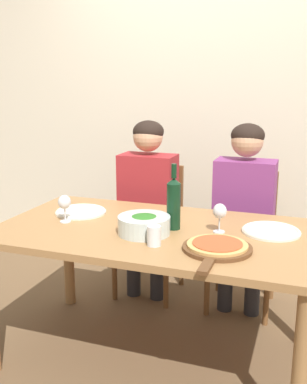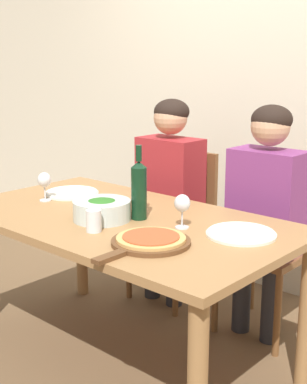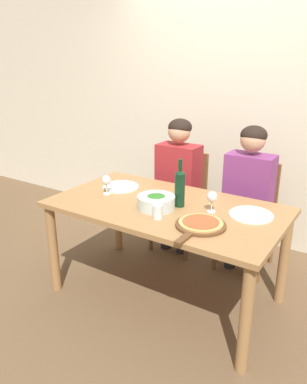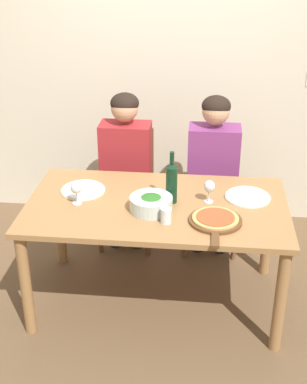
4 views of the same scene
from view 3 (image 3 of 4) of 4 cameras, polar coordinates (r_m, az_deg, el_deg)
name	(u,v)px [view 3 (image 3 of 4)]	position (r m, az deg, el deg)	size (l,w,h in m)	color
ground_plane	(165,294)	(3.04, 1.77, -15.30)	(40.00, 40.00, 0.00)	brown
back_wall	(239,103)	(3.70, 12.91, 13.13)	(10.00, 0.06, 2.70)	beige
dining_table	(166,217)	(2.71, 1.92, -3.87)	(1.66, 0.93, 0.75)	#9E7042
chair_left	(183,196)	(3.57, 4.44, -0.60)	(0.42, 0.42, 0.92)	brown
chair_right	(250,210)	(3.33, 14.49, -2.72)	(0.42, 0.42, 0.92)	brown
person_woman	(177,173)	(3.40, 3.68, 2.84)	(0.47, 0.51, 1.25)	#28282D
person_man	(248,186)	(3.15, 14.23, 0.86)	(0.47, 0.51, 1.25)	#28282D
wine_bottle	(180,187)	(2.62, 4.03, 0.74)	(0.07, 0.07, 0.34)	black
broccoli_bowl	(156,202)	(2.60, 0.41, -1.52)	(0.27, 0.27, 0.10)	silver
dinner_plate_left	(121,187)	(3.04, -4.98, 0.83)	(0.29, 0.29, 0.02)	silver
dinner_plate_right	(251,215)	(2.57, 14.64, -3.35)	(0.29, 0.29, 0.02)	silver
pizza_on_board	(200,224)	(2.35, 7.13, -4.94)	(0.32, 0.46, 0.04)	brown
wine_glass_left	(106,181)	(2.88, -7.19, 1.64)	(0.07, 0.07, 0.15)	silver
wine_glass_right	(212,198)	(2.55, 8.90, -0.86)	(0.07, 0.07, 0.15)	silver
water_tumbler	(158,212)	(2.44, 0.66, -3.01)	(0.07, 0.07, 0.10)	silver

